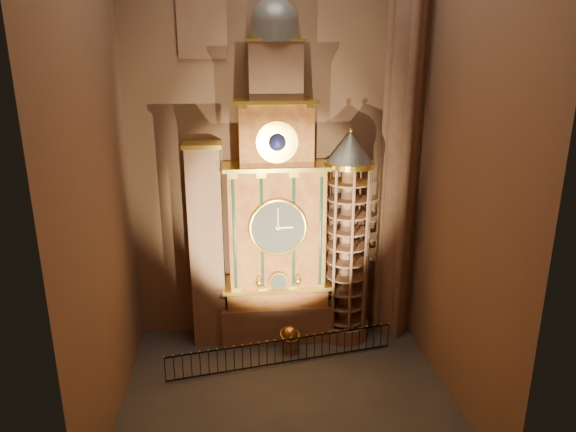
{
  "coord_description": "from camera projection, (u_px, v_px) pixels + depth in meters",
  "views": [
    {
      "loc": [
        -2.03,
        -18.82,
        13.92
      ],
      "look_at": [
        0.37,
        3.0,
        7.15
      ],
      "focal_mm": 32.0,
      "sensor_mm": 36.0,
      "label": 1
    }
  ],
  "objects": [
    {
      "name": "floor",
      "position": [
        287.0,
        394.0,
        22.19
      ],
      "size": [
        14.0,
        14.0,
        0.0
      ],
      "primitive_type": "plane",
      "color": "#383330",
      "rests_on": "ground"
    },
    {
      "name": "celestial_globe",
      "position": [
        290.0,
        337.0,
        25.08
      ],
      "size": [
        1.27,
        1.24,
        1.42
      ],
      "color": "#8C634C",
      "rests_on": "floor"
    },
    {
      "name": "wall_back",
      "position": [
        274.0,
        122.0,
        24.64
      ],
      "size": [
        22.0,
        0.0,
        22.0
      ],
      "primitive_type": "plane",
      "rotation": [
        1.57,
        0.0,
        0.0
      ],
      "color": "#866148",
      "rests_on": "floor"
    },
    {
      "name": "portrait_tower",
      "position": [
        207.0,
        246.0,
        25.05
      ],
      "size": [
        1.8,
        1.6,
        10.2
      ],
      "color": "#8C634C",
      "rests_on": "floor"
    },
    {
      "name": "wall_right",
      "position": [
        468.0,
        138.0,
        19.68
      ],
      "size": [
        0.0,
        22.0,
        22.0
      ],
      "primitive_type": "plane",
      "rotation": [
        1.57,
        0.0,
        -1.57
      ],
      "color": "#866148",
      "rests_on": "floor"
    },
    {
      "name": "iron_railing",
      "position": [
        283.0,
        352.0,
        24.15
      ],
      "size": [
        10.73,
        1.86,
        1.26
      ],
      "color": "black",
      "rests_on": "floor"
    },
    {
      "name": "wall_left",
      "position": [
        91.0,
        144.0,
        18.21
      ],
      "size": [
        0.0,
        22.0,
        22.0
      ],
      "primitive_type": "plane",
      "rotation": [
        1.57,
        0.0,
        1.57
      ],
      "color": "#866148",
      "rests_on": "floor"
    },
    {
      "name": "stair_turret",
      "position": [
        347.0,
        240.0,
        25.46
      ],
      "size": [
        2.5,
        2.5,
        10.8
      ],
      "color": "#8C634C",
      "rests_on": "floor"
    },
    {
      "name": "astronomical_clock",
      "position": [
        276.0,
        214.0,
        24.93
      ],
      "size": [
        5.6,
        2.41,
        16.7
      ],
      "color": "#8C634C",
      "rests_on": "floor"
    },
    {
      "name": "gothic_pier",
      "position": [
        403.0,
        122.0,
        24.33
      ],
      "size": [
        2.04,
        2.04,
        22.0
      ],
      "color": "#8C634C",
      "rests_on": "floor"
    }
  ]
}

